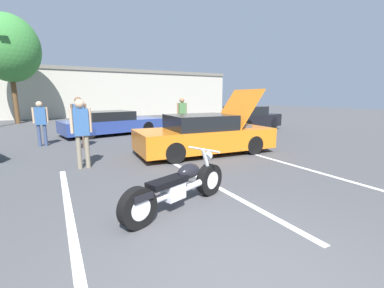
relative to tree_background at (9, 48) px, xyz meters
name	(u,v)px	position (x,y,z in m)	size (l,w,h in m)	color
parking_stripe_middle	(69,212)	(2.25, -17.10, -4.99)	(0.12, 5.27, 0.01)	white
parking_stripe_back	(213,184)	(5.05, -17.10, -4.99)	(0.12, 5.27, 0.01)	white
parking_stripe_far	(301,167)	(7.85, -17.10, -4.99)	(0.12, 5.27, 0.01)	white
far_building	(68,91)	(3.61, 5.29, -2.65)	(32.00, 4.20, 4.40)	#B2AD9E
tree_background	(9,48)	(0.00, 0.00, 0.00)	(3.82, 3.82, 7.20)	brown
motorcycle	(178,187)	(3.89, -17.83, -4.62)	(2.20, 1.04, 0.94)	black
show_car_hood_open	(205,135)	(6.52, -14.35, -4.37)	(4.55, 2.14, 2.11)	orange
parked_car_mid_row	(112,123)	(4.72, -8.41, -4.44)	(5.02, 2.76, 1.15)	navy
parked_car_right_row	(247,119)	(11.57, -10.53, -4.35)	(4.39, 2.86, 1.33)	black
spectator_near_motorcycle	(182,113)	(7.64, -10.38, -3.91)	(0.52, 0.24, 1.80)	gray
spectator_by_show_car	(41,120)	(1.75, -10.36, -3.99)	(0.52, 0.22, 1.69)	#38476B
spectator_midground	(79,118)	(2.98, -11.58, -3.88)	(0.52, 0.24, 1.85)	brown
spectator_far_lot	(81,127)	(2.77, -14.39, -3.91)	(0.52, 0.24, 1.80)	gray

